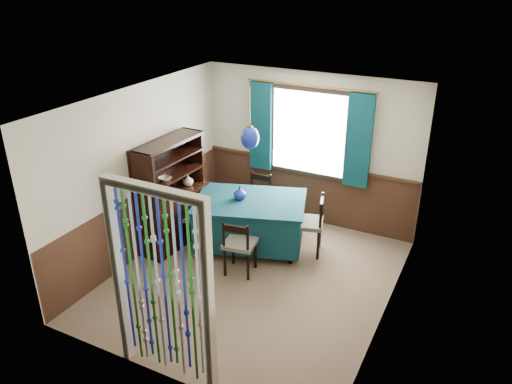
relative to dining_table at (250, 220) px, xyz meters
The scene contains 22 objects.
floor 1.00m from the dining_table, 60.75° to the right, with size 4.00×4.00×0.00m, color brown.
ceiling 2.23m from the dining_table, 60.75° to the right, with size 4.00×4.00×0.00m, color silver.
wall_back 1.53m from the dining_table, 70.51° to the left, with size 3.60×3.60×0.00m, color #BFB59C.
wall_front 2.92m from the dining_table, 81.11° to the right, with size 3.60×3.60×0.00m, color #BFB59C.
wall_left 1.76m from the dining_table, 150.45° to the right, with size 4.00×4.00×0.00m, color #BFB59C.
wall_right 2.50m from the dining_table, 19.12° to the right, with size 4.00×4.00×0.00m, color #BFB59C.
wainscot_back 1.29m from the dining_table, 70.28° to the left, with size 3.60×3.60×0.00m, color #3A2216.
wainscot_front 2.79m from the dining_table, 81.07° to the right, with size 3.60×3.60×0.00m, color #3A2216.
wainscot_left 1.56m from the dining_table, 150.18° to the right, with size 4.00×4.00×0.00m, color #3A2216.
wainscot_right 2.35m from the dining_table, 19.24° to the right, with size 4.00×4.00×0.00m, color #3A2216.
window 1.67m from the dining_table, 69.74° to the left, with size 1.32×0.12×1.42m, color black.
doorway 2.81m from the dining_table, 80.92° to the right, with size 1.16×0.12×2.18m, color silver, non-canonical shape.
dining_table is the anchor object (origin of this frame).
chair_near 0.75m from the dining_table, 74.18° to the right, with size 0.48×0.46×0.85m.
chair_far 0.76m from the dining_table, 108.78° to the left, with size 0.43×0.41×0.85m.
chair_left 0.95m from the dining_table, 163.45° to the right, with size 0.52×0.52×0.81m.
chair_right 0.90m from the dining_table, 16.09° to the left, with size 0.54×0.55×0.91m.
sideboard 1.20m from the dining_table, 160.63° to the right, with size 0.51×1.29×1.66m.
pendant_lamp 1.30m from the dining_table, 75.96° to the right, with size 0.26×0.26×0.91m.
vase_table 0.45m from the dining_table, 169.85° to the right, with size 0.18×0.18×0.19m, color navy.
bowl_shelf 1.42m from the dining_table, 150.20° to the right, with size 0.19×0.19×0.05m, color beige.
vase_sideboard 1.17m from the dining_table, behind, with size 0.18×0.18×0.19m, color beige.
Camera 1 is at (2.65, -5.13, 3.98)m, focal length 35.00 mm.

